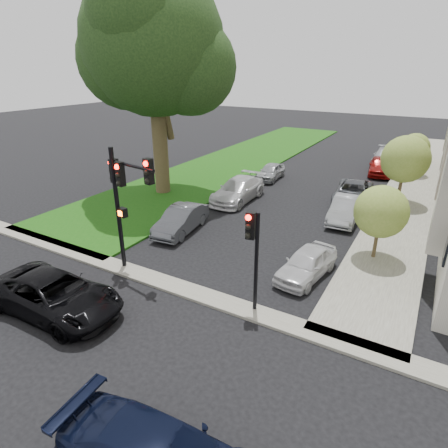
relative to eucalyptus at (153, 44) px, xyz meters
The scene contains 19 objects.
ground 18.21m from the eucalyptus, 52.14° to the right, with size 140.00×140.00×0.00m, color black.
grass_strip 15.62m from the eucalyptus, 88.47° to the left, with size 8.00×44.00×0.12m, color #154C0D.
sidewalk_right 22.41m from the eucalyptus, 36.77° to the left, with size 3.50×44.00×0.12m, color #706B5C.
sidewalk_cross 16.92m from the eucalyptus, 46.98° to the right, with size 60.00×1.00×0.12m, color #706B5C.
eucalyptus is the anchor object (origin of this frame).
small_tree_a 17.53m from the eucalyptus, 11.07° to the right, with size 2.48×2.48×3.73m.
small_tree_b 18.09m from the eucalyptus, 21.62° to the left, with size 3.09×3.09×4.64m.
small_tree_c 22.55m from the eucalyptus, 42.97° to the left, with size 2.39×2.39×3.58m.
traffic_signal_main 12.97m from the eucalyptus, 58.54° to the right, with size 2.78×0.73×5.68m.
traffic_signal_secondary 17.19m from the eucalyptus, 38.87° to the right, with size 0.54×0.44×4.10m.
car_cross_near 17.45m from the eucalyptus, 67.25° to the right, with size 2.55×5.53×1.54m, color black.
car_parked_0 17.36m from the eucalyptus, 25.57° to the right, with size 1.57×3.89×1.33m, color silver.
car_parked_1 16.12m from the eucalyptus, ahead, with size 1.53×4.38×1.44m, color #999BA0.
car_parked_2 16.55m from the eucalyptus, 21.07° to the left, with size 2.35×5.09×1.41m, color #3F4247.
car_parked_3 20.93m from the eucalyptus, 45.27° to the left, with size 1.81×4.50×1.53m, color maroon.
car_parked_4 23.64m from the eucalyptus, 53.33° to the left, with size 2.06×5.06×1.47m, color #999BA0.
car_parked_5 11.91m from the eucalyptus, 43.24° to the right, with size 1.51×4.34×1.43m, color #3F4247.
car_parked_6 10.95m from the eucalyptus, 12.04° to the left, with size 2.19×5.39×1.56m, color silver.
car_parked_7 13.12m from the eucalyptus, 52.56° to the left, with size 1.55×3.84×1.31m, color #999BA0.
Camera 1 is at (7.96, -8.83, 8.81)m, focal length 30.00 mm.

